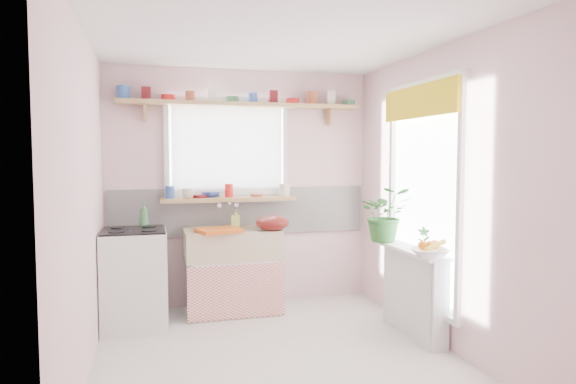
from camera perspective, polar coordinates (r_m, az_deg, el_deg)
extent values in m
plane|color=silver|center=(4.25, -1.16, -17.92)|extent=(3.20, 3.20, 0.00)
plane|color=white|center=(4.05, -1.22, 17.02)|extent=(3.20, 3.20, 0.00)
plane|color=silver|center=(5.52, -5.23, 0.48)|extent=(2.80, 0.00, 2.80)
plane|color=silver|center=(2.45, 7.98, -3.96)|extent=(2.80, 0.00, 2.80)
plane|color=silver|center=(3.87, -21.76, -1.29)|extent=(0.00, 3.20, 3.20)
plane|color=silver|center=(4.51, 16.34, -0.46)|extent=(0.00, 3.20, 3.20)
cube|color=white|center=(5.53, -5.19, -2.12)|extent=(2.74, 0.03, 0.50)
cube|color=pink|center=(5.55, -5.17, -4.17)|extent=(2.74, 0.02, 0.12)
cube|color=white|center=(5.48, -6.80, 4.63)|extent=(1.20, 0.01, 1.00)
cube|color=white|center=(5.42, -6.70, 4.63)|extent=(1.15, 0.02, 0.95)
cube|color=white|center=(4.68, 15.01, -0.28)|extent=(0.01, 1.10, 1.90)
cube|color=gold|center=(4.65, 14.27, 9.72)|extent=(0.03, 1.20, 0.28)
cube|color=white|center=(5.35, -6.20, -10.22)|extent=(0.85, 0.55, 0.55)
cube|color=#EC5A45|center=(5.09, -5.69, -10.98)|extent=(0.95, 0.02, 0.53)
cube|color=beige|center=(5.27, -6.24, -5.73)|extent=(0.95, 0.55, 0.30)
cylinder|color=silver|center=(5.46, -6.68, -1.15)|extent=(0.03, 0.22, 0.03)
cube|color=white|center=(5.01, -16.69, -9.30)|extent=(0.58, 0.58, 0.90)
cube|color=black|center=(4.93, -16.80, -4.14)|extent=(0.56, 0.56, 0.02)
cylinder|color=black|center=(4.79, -18.52, -4.22)|extent=(0.14, 0.14, 0.01)
cylinder|color=black|center=(4.78, -15.16, -4.16)|extent=(0.14, 0.14, 0.01)
cylinder|color=black|center=(5.07, -18.34, -3.77)|extent=(0.14, 0.14, 0.01)
cylinder|color=black|center=(5.06, -15.17, -3.72)|extent=(0.14, 0.14, 0.01)
cube|color=white|center=(4.77, 13.81, -10.83)|extent=(0.15, 0.90, 0.75)
cube|color=white|center=(4.68, 13.57, -6.31)|extent=(0.22, 0.95, 0.03)
cube|color=tan|center=(5.39, -6.57, -0.79)|extent=(1.40, 0.22, 0.04)
cube|color=tan|center=(5.41, -5.05, 9.63)|extent=(2.52, 0.24, 0.04)
cylinder|color=#3359A5|center=(5.34, -17.83, 10.40)|extent=(0.11, 0.11, 0.12)
cylinder|color=#590F14|center=(5.33, -15.49, 10.45)|extent=(0.11, 0.11, 0.12)
cylinder|color=red|center=(5.33, -13.14, 10.17)|extent=(0.11, 0.11, 0.06)
cylinder|color=#A55133|center=(5.35, -10.81, 10.51)|extent=(0.11, 0.11, 0.12)
cylinder|color=silver|center=(5.37, -8.49, 10.51)|extent=(0.11, 0.11, 0.12)
cylinder|color=#3F7F4C|center=(5.40, -6.19, 10.17)|extent=(0.11, 0.11, 0.06)
cylinder|color=#3359A5|center=(5.44, -3.92, 10.46)|extent=(0.11, 0.11, 0.12)
cylinder|color=#590F14|center=(5.48, -1.69, 10.41)|extent=(0.11, 0.11, 0.12)
cylinder|color=red|center=(5.53, 0.51, 10.04)|extent=(0.11, 0.11, 0.06)
cylinder|color=#A55133|center=(5.60, 2.66, 10.28)|extent=(0.11, 0.11, 0.12)
cylinder|color=silver|center=(5.67, 4.75, 10.19)|extent=(0.11, 0.11, 0.12)
cylinder|color=#3F7F4C|center=(5.74, 6.79, 9.80)|extent=(0.11, 0.11, 0.06)
cylinder|color=#3359A5|center=(5.32, -13.19, -0.06)|extent=(0.11, 0.11, 0.12)
cylinder|color=#590F14|center=(5.34, -9.87, 0.00)|extent=(0.11, 0.11, 0.12)
cylinder|color=red|center=(5.38, -6.58, -0.26)|extent=(0.11, 0.11, 0.06)
cylinder|color=#A55133|center=(5.44, -3.35, 0.12)|extent=(0.11, 0.11, 0.12)
cylinder|color=silver|center=(5.51, -0.19, 0.17)|extent=(0.11, 0.11, 0.12)
cube|color=#CE5512|center=(5.02, -7.70, -4.26)|extent=(0.46, 0.40, 0.04)
ellipsoid|color=#611310|center=(5.11, -1.74, -3.44)|extent=(0.37, 0.37, 0.15)
imported|color=#296428|center=(4.96, 10.78, -2.44)|extent=(0.58, 0.54, 0.52)
imported|color=silver|center=(4.30, 15.46, -6.55)|extent=(0.36, 0.36, 0.07)
imported|color=#29662E|center=(4.60, 14.86, -5.02)|extent=(0.12, 0.10, 0.20)
imported|color=#CADF63|center=(5.35, -5.84, -2.94)|extent=(0.10, 0.10, 0.19)
imported|color=beige|center=(5.30, -11.04, -0.17)|extent=(0.14, 0.14, 0.10)
imported|color=#3549AD|center=(5.42, -8.57, -0.26)|extent=(0.24, 0.24, 0.06)
imported|color=#AE4135|center=(5.66, 2.68, 10.33)|extent=(0.16, 0.16, 0.14)
imported|color=#408049|center=(5.13, -15.73, -2.41)|extent=(0.11, 0.12, 0.23)
sphere|color=orange|center=(4.29, 15.48, -5.78)|extent=(0.08, 0.08, 0.08)
sphere|color=orange|center=(4.34, 15.96, -5.67)|extent=(0.08, 0.08, 0.08)
sphere|color=orange|center=(4.28, 14.76, -5.79)|extent=(0.08, 0.08, 0.08)
cylinder|color=yellow|center=(4.25, 16.06, -5.74)|extent=(0.18, 0.04, 0.10)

